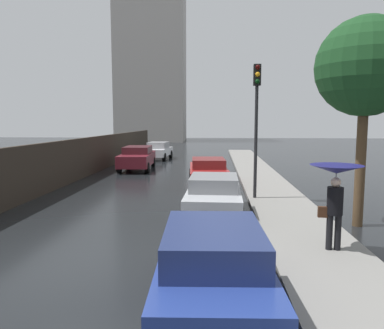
{
  "coord_description": "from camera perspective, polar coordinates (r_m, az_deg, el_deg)",
  "views": [
    {
      "loc": [
        2.8,
        -7.19,
        2.98
      ],
      "look_at": [
        1.96,
        5.45,
        1.5
      ],
      "focal_mm": 34.56,
      "sensor_mm": 36.0,
      "label": 1
    }
  ],
  "objects": [
    {
      "name": "ground",
      "position": [
        8.28,
        -16.82,
        -14.72
      ],
      "size": [
        120.0,
        120.0,
        0.0
      ],
      "primitive_type": "plane",
      "color": "black"
    },
    {
      "name": "sidewalk_strip",
      "position": [
        8.09,
        20.76,
        -14.84
      ],
      "size": [
        2.2,
        60.0,
        0.14
      ],
      "primitive_type": "cube",
      "color": "gray",
      "rests_on": "ground"
    },
    {
      "name": "car_blue_near_kerb",
      "position": [
        6.02,
        3.28,
        -15.27
      ],
      "size": [
        1.9,
        3.88,
        1.37
      ],
      "rotation": [
        0.0,
        0.0,
        0.05
      ],
      "color": "navy",
      "rests_on": "ground"
    },
    {
      "name": "car_white_mid_road",
      "position": [
        29.27,
        -5.23,
        2.19
      ],
      "size": [
        1.92,
        3.93,
        1.36
      ],
      "rotation": [
        0.0,
        0.0,
        3.07
      ],
      "color": "silver",
      "rests_on": "ground"
    },
    {
      "name": "car_red_far_ahead",
      "position": [
        17.12,
        2.53,
        -1.08
      ],
      "size": [
        2.01,
        4.57,
        1.28
      ],
      "rotation": [
        0.0,
        0.0,
        0.07
      ],
      "color": "maroon",
      "rests_on": "ground"
    },
    {
      "name": "car_silver_behind_camera",
      "position": [
        11.69,
        3.41,
        -4.65
      ],
      "size": [
        1.79,
        4.14,
        1.3
      ],
      "rotation": [
        0.0,
        0.0,
        -0.02
      ],
      "color": "#B2B5BA",
      "rests_on": "ground"
    },
    {
      "name": "car_maroon_far_lane",
      "position": [
        23.08,
        -8.43,
        1.09
      ],
      "size": [
        2.02,
        4.58,
        1.44
      ],
      "rotation": [
        0.0,
        0.0,
        3.19
      ],
      "color": "maroon",
      "rests_on": "ground"
    },
    {
      "name": "pedestrian_with_umbrella_near",
      "position": [
        8.65,
        21.29,
        -2.58
      ],
      "size": [
        1.13,
        1.13,
        1.9
      ],
      "rotation": [
        0.0,
        0.0,
        3.05
      ],
      "color": "black",
      "rests_on": "sidewalk_strip"
    },
    {
      "name": "traffic_light",
      "position": [
        13.78,
        9.93,
        8.67
      ],
      "size": [
        0.26,
        0.39,
        4.88
      ],
      "color": "black",
      "rests_on": "sidewalk_strip"
    },
    {
      "name": "street_tree_near",
      "position": [
        11.45,
        25.21,
        13.32
      ],
      "size": [
        2.71,
        2.71,
        5.82
      ],
      "color": "#4C3823",
      "rests_on": "ground"
    },
    {
      "name": "distant_tower",
      "position": [
        58.87,
        -6.15,
        16.8
      ],
      "size": [
        10.29,
        11.4,
        26.75
      ],
      "color": "#9E9993",
      "rests_on": "ground"
    }
  ]
}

